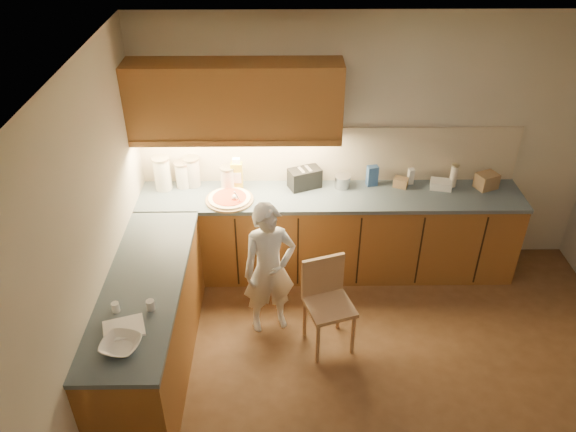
# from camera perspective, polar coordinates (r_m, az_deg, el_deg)

# --- Properties ---
(room) EXTENTS (4.54, 4.50, 2.62)m
(room) POSITION_cam_1_polar(r_m,az_deg,el_deg) (3.75, 12.53, -1.44)
(room) COLOR brown
(room) RESTS_ON ground
(l_counter) EXTENTS (3.77, 2.62, 0.92)m
(l_counter) POSITION_cam_1_polar(r_m,az_deg,el_deg) (5.38, -1.32, -4.51)
(l_counter) COLOR #935C2A
(l_counter) RESTS_ON ground
(backsplash) EXTENTS (3.75, 0.02, 0.58)m
(backsplash) POSITION_cam_1_polar(r_m,az_deg,el_deg) (5.62, 4.27, 6.25)
(backsplash) COLOR beige
(backsplash) RESTS_ON l_counter
(upper_cabinets) EXTENTS (1.95, 0.36, 0.73)m
(upper_cabinets) POSITION_cam_1_polar(r_m,az_deg,el_deg) (5.21, -5.43, 11.63)
(upper_cabinets) COLOR #935C2A
(upper_cabinets) RESTS_ON ground
(pizza_on_board) EXTENTS (0.46, 0.46, 0.19)m
(pizza_on_board) POSITION_cam_1_polar(r_m,az_deg,el_deg) (5.42, -5.94, 1.75)
(pizza_on_board) COLOR tan
(pizza_on_board) RESTS_ON l_counter
(child) EXTENTS (0.55, 0.43, 1.31)m
(child) POSITION_cam_1_polar(r_m,az_deg,el_deg) (4.96, -1.91, -5.45)
(child) COLOR silver
(child) RESTS_ON ground
(wooden_chair) EXTENTS (0.49, 0.49, 0.86)m
(wooden_chair) POSITION_cam_1_polar(r_m,az_deg,el_deg) (4.93, 3.96, -8.25)
(wooden_chair) COLOR tan
(wooden_chair) RESTS_ON ground
(mixing_bowl) EXTENTS (0.32, 0.32, 0.06)m
(mixing_bowl) POSITION_cam_1_polar(r_m,az_deg,el_deg) (4.06, -16.62, -12.46)
(mixing_bowl) COLOR white
(mixing_bowl) RESTS_ON l_counter
(canister_a) EXTENTS (0.17, 0.17, 0.35)m
(canister_a) POSITION_cam_1_polar(r_m,az_deg,el_deg) (5.64, -12.66, 4.25)
(canister_a) COLOR silver
(canister_a) RESTS_ON l_counter
(canister_b) EXTENTS (0.15, 0.15, 0.27)m
(canister_b) POSITION_cam_1_polar(r_m,az_deg,el_deg) (5.66, -10.65, 4.17)
(canister_b) COLOR white
(canister_b) RESTS_ON l_counter
(canister_c) EXTENTS (0.16, 0.16, 0.31)m
(canister_c) POSITION_cam_1_polar(r_m,az_deg,el_deg) (5.66, -9.73, 4.48)
(canister_c) COLOR beige
(canister_c) RESTS_ON l_counter
(canister_d) EXTENTS (0.15, 0.15, 0.24)m
(canister_d) POSITION_cam_1_polar(r_m,az_deg,el_deg) (5.56, -6.13, 3.87)
(canister_d) COLOR beige
(canister_d) RESTS_ON l_counter
(oil_jug) EXTENTS (0.12, 0.09, 0.34)m
(oil_jug) POSITION_cam_1_polar(r_m,az_deg,el_deg) (5.54, -5.21, 4.18)
(oil_jug) COLOR gold
(oil_jug) RESTS_ON l_counter
(toaster) EXTENTS (0.35, 0.28, 0.20)m
(toaster) POSITION_cam_1_polar(r_m,az_deg,el_deg) (5.57, 1.70, 3.87)
(toaster) COLOR black
(toaster) RESTS_ON l_counter
(steel_pot) EXTENTS (0.17, 0.17, 0.13)m
(steel_pot) POSITION_cam_1_polar(r_m,az_deg,el_deg) (5.61, 5.55, 3.52)
(steel_pot) COLOR #ABABB0
(steel_pot) RESTS_ON l_counter
(blue_box) EXTENTS (0.12, 0.09, 0.21)m
(blue_box) POSITION_cam_1_polar(r_m,az_deg,el_deg) (5.66, 8.55, 4.06)
(blue_box) COLOR #2E508B
(blue_box) RESTS_ON l_counter
(card_box_a) EXTENTS (0.16, 0.14, 0.10)m
(card_box_a) POSITION_cam_1_polar(r_m,az_deg,el_deg) (5.71, 11.38, 3.36)
(card_box_a) COLOR #9B7953
(card_box_a) RESTS_ON l_counter
(white_bottle) EXTENTS (0.06, 0.06, 0.16)m
(white_bottle) POSITION_cam_1_polar(r_m,az_deg,el_deg) (5.77, 12.36, 3.96)
(white_bottle) COLOR white
(white_bottle) RESTS_ON l_counter
(flat_pack) EXTENTS (0.23, 0.19, 0.08)m
(flat_pack) POSITION_cam_1_polar(r_m,az_deg,el_deg) (5.79, 15.27, 3.12)
(flat_pack) COLOR silver
(flat_pack) RESTS_ON l_counter
(tall_jar) EXTENTS (0.08, 0.08, 0.24)m
(tall_jar) POSITION_cam_1_polar(r_m,az_deg,el_deg) (5.82, 16.49, 3.99)
(tall_jar) COLOR white
(tall_jar) RESTS_ON l_counter
(card_box_b) EXTENTS (0.25, 0.22, 0.16)m
(card_box_b) POSITION_cam_1_polar(r_m,az_deg,el_deg) (5.91, 19.53, 3.39)
(card_box_b) COLOR #997752
(card_box_b) RESTS_ON l_counter
(dough_cloth) EXTENTS (0.34, 0.30, 0.02)m
(dough_cloth) POSITION_cam_1_polar(r_m,az_deg,el_deg) (4.20, -16.34, -10.90)
(dough_cloth) COLOR white
(dough_cloth) RESTS_ON l_counter
(spice_jar_a) EXTENTS (0.07, 0.07, 0.08)m
(spice_jar_a) POSITION_cam_1_polar(r_m,az_deg,el_deg) (4.34, -17.12, -8.84)
(spice_jar_a) COLOR white
(spice_jar_a) RESTS_ON l_counter
(spice_jar_b) EXTENTS (0.06, 0.06, 0.08)m
(spice_jar_b) POSITION_cam_1_polar(r_m,az_deg,el_deg) (4.28, -13.79, -8.79)
(spice_jar_b) COLOR silver
(spice_jar_b) RESTS_ON l_counter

